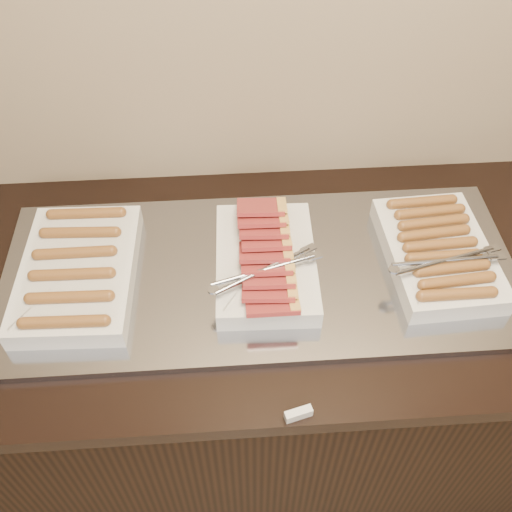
{
  "coord_description": "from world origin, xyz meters",
  "views": [
    {
      "loc": [
        -0.07,
        1.28,
        1.94
      ],
      "look_at": [
        -0.01,
        2.13,
        0.97
      ],
      "focal_mm": 40.0,
      "sensor_mm": 36.0,
      "label": 1
    }
  ],
  "objects_px": {
    "counter": "(259,371)",
    "dish_right": "(438,253)",
    "warming_tray": "(260,273)",
    "dish_left": "(78,271)",
    "dish_center": "(265,261)"
  },
  "relations": [
    {
      "from": "warming_tray",
      "to": "dish_right",
      "type": "distance_m",
      "value": 0.42
    },
    {
      "from": "dish_center",
      "to": "dish_right",
      "type": "relative_size",
      "value": 1.01
    },
    {
      "from": "counter",
      "to": "dish_center",
      "type": "xyz_separation_m",
      "value": [
        0.01,
        -0.0,
        0.5
      ]
    },
    {
      "from": "dish_right",
      "to": "dish_center",
      "type": "bearing_deg",
      "value": 177.42
    },
    {
      "from": "counter",
      "to": "dish_left",
      "type": "distance_m",
      "value": 0.65
    },
    {
      "from": "warming_tray",
      "to": "dish_left",
      "type": "distance_m",
      "value": 0.42
    },
    {
      "from": "dish_left",
      "to": "dish_right",
      "type": "bearing_deg",
      "value": 1.52
    },
    {
      "from": "warming_tray",
      "to": "dish_center",
      "type": "height_order",
      "value": "dish_center"
    },
    {
      "from": "warming_tray",
      "to": "dish_center",
      "type": "bearing_deg",
      "value": -19.95
    },
    {
      "from": "dish_left",
      "to": "dish_right",
      "type": "height_order",
      "value": "dish_right"
    },
    {
      "from": "counter",
      "to": "dish_center",
      "type": "relative_size",
      "value": 5.75
    },
    {
      "from": "counter",
      "to": "dish_right",
      "type": "relative_size",
      "value": 5.8
    },
    {
      "from": "warming_tray",
      "to": "dish_left",
      "type": "xyz_separation_m",
      "value": [
        -0.41,
        0.0,
        0.04
      ]
    },
    {
      "from": "warming_tray",
      "to": "dish_right",
      "type": "xyz_separation_m",
      "value": [
        0.41,
        -0.0,
        0.04
      ]
    },
    {
      "from": "dish_center",
      "to": "dish_right",
      "type": "height_order",
      "value": "dish_center"
    }
  ]
}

